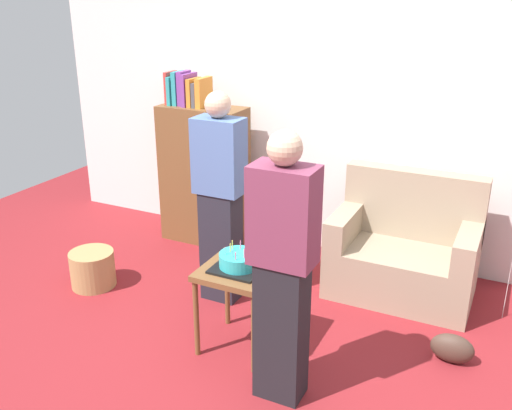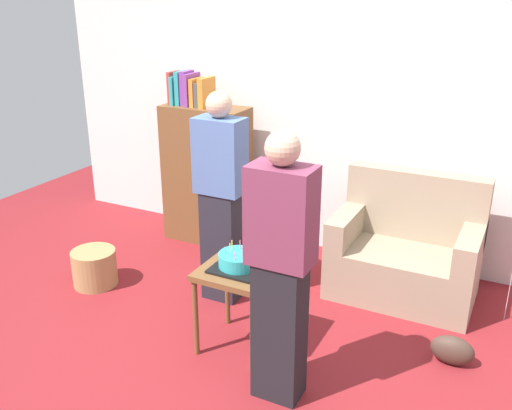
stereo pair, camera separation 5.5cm
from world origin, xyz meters
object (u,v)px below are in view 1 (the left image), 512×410
Objects in this scene: person_holding_cake at (282,270)px; wicker_basket at (93,269)px; birthday_cake at (239,261)px; person_blowing_candles at (220,198)px; handbag at (452,348)px; couch at (404,252)px; bookshelf at (203,172)px; side_table at (239,281)px.

person_holding_cake is 4.53× the size of wicker_basket.
birthday_cake is 0.71m from person_blowing_candles.
couch is at bearing 122.68° from handbag.
person_holding_cake is 2.11m from wicker_basket.
bookshelf is 1.83m from side_table.
side_table is at bearing -67.47° from birthday_cake.
person_holding_cake is (0.44, -0.32, 0.33)m from side_table.
wicker_basket is (-0.35, -1.21, -0.54)m from bookshelf.
person_holding_cake reaches higher than birthday_cake.
person_holding_cake is at bearing -35.88° from side_table.
handbag is (1.33, 0.45, -0.40)m from side_table.
person_blowing_candles and person_holding_cake have the same top height.
birthday_cake is at bearing -44.99° from person_holding_cake.
person_blowing_candles is at bearing -150.29° from couch.
person_holding_cake reaches higher than side_table.
bookshelf is at bearing 158.28° from handbag.
person_blowing_candles reaches higher than couch.
birthday_cake is at bearing 112.53° from side_table.
couch is 0.67× the size of person_holding_cake.
birthday_cake is 0.20× the size of person_holding_cake.
couch is 3.93× the size of handbag.
side_table is at bearing -123.28° from couch.
side_table is at bearing -58.36° from person_blowing_candles.
birthday_cake is 1.14× the size of handbag.
side_table is 0.36× the size of person_holding_cake.
birthday_cake is (1.13, -1.43, -0.04)m from bookshelf.
bookshelf is at bearing 119.75° from person_blowing_candles.
wicker_basket is at bearing 171.46° from birthday_cake.
bookshelf is at bearing 128.22° from birthday_cake.
person_blowing_candles is 1.00× the size of person_holding_cake.
handbag is (0.51, -0.79, -0.24)m from couch.
side_table reaches higher than wicker_basket.
person_holding_cake is (-0.38, -1.57, 0.49)m from couch.
person_holding_cake is (0.44, -0.32, 0.19)m from birthday_cake.
couch is 1.69m from person_holding_cake.
side_table is 0.36× the size of person_blowing_candles.
person_holding_cake is at bearing -35.88° from birthday_cake.
bookshelf is 1.82m from birthday_cake.
bookshelf is 0.98× the size of person_holding_cake.
birthday_cake is 0.20× the size of person_blowing_candles.
person_holding_cake is at bearing -15.78° from wicker_basket.
wicker_basket is at bearing 171.46° from side_table.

